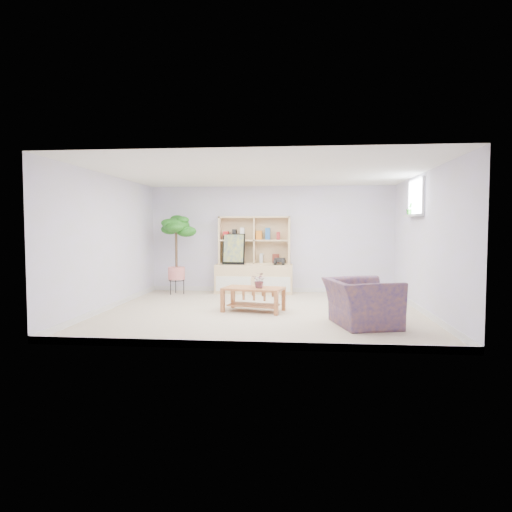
# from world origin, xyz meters

# --- Properties ---
(floor) EXTENTS (5.50, 5.00, 0.01)m
(floor) POSITION_xyz_m (0.00, 0.00, 0.00)
(floor) COLOR #CBAF90
(floor) RESTS_ON ground
(ceiling) EXTENTS (5.50, 5.00, 0.01)m
(ceiling) POSITION_xyz_m (0.00, 0.00, 2.40)
(ceiling) COLOR white
(ceiling) RESTS_ON walls
(walls) EXTENTS (5.51, 5.01, 2.40)m
(walls) POSITION_xyz_m (0.00, 0.00, 1.20)
(walls) COLOR silver
(walls) RESTS_ON floor
(baseboard) EXTENTS (5.50, 5.00, 0.10)m
(baseboard) POSITION_xyz_m (0.00, 0.00, 0.05)
(baseboard) COLOR silver
(baseboard) RESTS_ON floor
(window) EXTENTS (0.10, 0.98, 0.68)m
(window) POSITION_xyz_m (2.73, 0.60, 2.00)
(window) COLOR silver
(window) RESTS_ON walls
(window_sill) EXTENTS (0.14, 1.00, 0.04)m
(window_sill) POSITION_xyz_m (2.67, 0.60, 1.68)
(window_sill) COLOR silver
(window_sill) RESTS_ON walls
(storage_unit) EXTENTS (1.71, 0.58, 1.71)m
(storage_unit) POSITION_xyz_m (-0.36, 2.24, 0.86)
(storage_unit) COLOR tan
(storage_unit) RESTS_ON floor
(poster) EXTENTS (0.50, 0.14, 0.69)m
(poster) POSITION_xyz_m (-0.81, 2.16, 0.99)
(poster) COLOR yellow
(poster) RESTS_ON storage_unit
(toy_truck) EXTENTS (0.35, 0.27, 0.17)m
(toy_truck) POSITION_xyz_m (0.21, 2.17, 0.73)
(toy_truck) COLOR black
(toy_truck) RESTS_ON storage_unit
(coffee_table) EXTENTS (1.12, 0.77, 0.42)m
(coffee_table) POSITION_xyz_m (-0.15, -0.00, 0.21)
(coffee_table) COLOR #A4623A
(coffee_table) RESTS_ON floor
(table_plant) EXTENTS (0.31, 0.29, 0.27)m
(table_plant) POSITION_xyz_m (-0.04, -0.07, 0.56)
(table_plant) COLOR #165922
(table_plant) RESTS_ON coffee_table
(floor_tree) EXTENTS (0.72, 0.72, 1.75)m
(floor_tree) POSITION_xyz_m (-2.05, 1.93, 0.87)
(floor_tree) COLOR #14420F
(floor_tree) RESTS_ON floor
(armchair) EXTENTS (1.17, 1.27, 0.79)m
(armchair) POSITION_xyz_m (1.57, -1.01, 0.40)
(armchair) COLOR navy
(armchair) RESTS_ON floor
(sill_plant) EXTENTS (0.14, 0.12, 0.23)m
(sill_plant) POSITION_xyz_m (2.67, 0.84, 1.81)
(sill_plant) COLOR #14420F
(sill_plant) RESTS_ON window_sill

